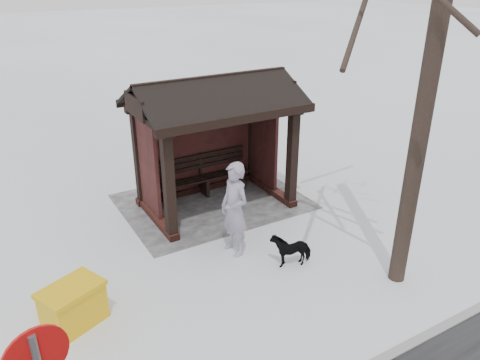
% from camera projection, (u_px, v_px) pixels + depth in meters
% --- Properties ---
extents(ground, '(120.00, 120.00, 0.00)m').
position_uv_depth(ground, '(216.00, 205.00, 11.14)').
color(ground, white).
rests_on(ground, ground).
extents(kerb, '(120.00, 0.15, 0.06)m').
position_uv_depth(kerb, '(391.00, 355.00, 6.80)').
color(kerb, gray).
rests_on(kerb, ground).
extents(trampled_patch, '(4.20, 3.20, 0.02)m').
position_uv_depth(trampled_patch, '(213.00, 201.00, 11.29)').
color(trampled_patch, '#99989E').
rests_on(trampled_patch, ground).
extents(bus_shelter, '(3.60, 2.40, 3.09)m').
position_uv_depth(bus_shelter, '(211.00, 116.00, 10.37)').
color(bus_shelter, '#391A14').
rests_on(bus_shelter, ground).
extents(pedestrian, '(0.54, 0.74, 1.90)m').
position_uv_depth(pedestrian, '(235.00, 209.00, 8.92)').
color(pedestrian, '#9A90A9').
rests_on(pedestrian, ground).
extents(dog, '(0.81, 0.51, 0.64)m').
position_uv_depth(dog, '(291.00, 248.00, 8.83)').
color(dog, black).
rests_on(dog, ground).
extents(grit_bin, '(1.09, 0.94, 0.71)m').
position_uv_depth(grit_bin, '(73.00, 305.00, 7.28)').
color(grit_bin, '#E1AA0D').
rests_on(grit_bin, ground).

